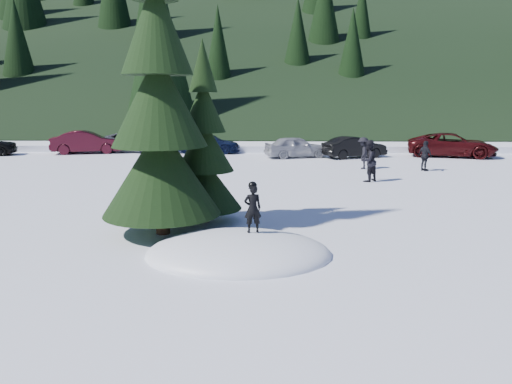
{
  "coord_description": "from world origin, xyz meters",
  "views": [
    {
      "loc": [
        0.74,
        -11.45,
        3.72
      ],
      "look_at": [
        0.36,
        2.24,
        1.1
      ],
      "focal_mm": 35.0,
      "sensor_mm": 36.0,
      "label": 1
    }
  ],
  "objects_px": {
    "child_skier": "(253,209)",
    "car_5": "(354,147)",
    "spruce_tall": "(159,112)",
    "spruce_short": "(204,152)",
    "car_3": "(207,143)",
    "adult_2": "(363,153)",
    "car_4": "(296,147)",
    "car_1": "(87,142)",
    "car_6": "(452,145)",
    "car_2": "(135,142)",
    "adult_1": "(425,156)",
    "adult_0": "(368,161)"
  },
  "relations": [
    {
      "from": "car_4",
      "to": "spruce_tall",
      "type": "bearing_deg",
      "value": 148.61
    },
    {
      "from": "adult_0",
      "to": "car_3",
      "type": "height_order",
      "value": "adult_0"
    },
    {
      "from": "car_6",
      "to": "car_4",
      "type": "bearing_deg",
      "value": 109.83
    },
    {
      "from": "adult_2",
      "to": "car_3",
      "type": "height_order",
      "value": "adult_2"
    },
    {
      "from": "adult_1",
      "to": "car_2",
      "type": "xyz_separation_m",
      "value": [
        -17.13,
        8.49,
        -0.08
      ]
    },
    {
      "from": "adult_2",
      "to": "car_3",
      "type": "xyz_separation_m",
      "value": [
        -9.12,
        7.38,
        -0.18
      ]
    },
    {
      "from": "spruce_tall",
      "to": "car_4",
      "type": "height_order",
      "value": "spruce_tall"
    },
    {
      "from": "adult_2",
      "to": "adult_0",
      "type": "bearing_deg",
      "value": 5.09
    },
    {
      "from": "spruce_tall",
      "to": "car_2",
      "type": "distance_m",
      "value": 21.75
    },
    {
      "from": "car_5",
      "to": "spruce_short",
      "type": "bearing_deg",
      "value": 132.78
    },
    {
      "from": "car_1",
      "to": "car_4",
      "type": "xyz_separation_m",
      "value": [
        13.83,
        -1.93,
        -0.08
      ]
    },
    {
      "from": "spruce_tall",
      "to": "car_5",
      "type": "xyz_separation_m",
      "value": [
        8.17,
        17.66,
        -2.66
      ]
    },
    {
      "from": "car_1",
      "to": "car_5",
      "type": "bearing_deg",
      "value": -111.43
    },
    {
      "from": "child_skier",
      "to": "car_5",
      "type": "height_order",
      "value": "child_skier"
    },
    {
      "from": "adult_2",
      "to": "car_4",
      "type": "xyz_separation_m",
      "value": [
        -3.23,
        4.87,
        -0.17
      ]
    },
    {
      "from": "spruce_short",
      "to": "car_3",
      "type": "distance_m",
      "value": 18.99
    },
    {
      "from": "spruce_tall",
      "to": "child_skier",
      "type": "bearing_deg",
      "value": -31.08
    },
    {
      "from": "child_skier",
      "to": "adult_1",
      "type": "xyz_separation_m",
      "value": [
        8.3,
        13.68,
        -0.3
      ]
    },
    {
      "from": "car_6",
      "to": "car_5",
      "type": "bearing_deg",
      "value": 112.39
    },
    {
      "from": "car_1",
      "to": "car_3",
      "type": "bearing_deg",
      "value": -100.87
    },
    {
      "from": "adult_2",
      "to": "spruce_short",
      "type": "bearing_deg",
      "value": -18.57
    },
    {
      "from": "spruce_tall",
      "to": "spruce_short",
      "type": "relative_size",
      "value": 1.6
    },
    {
      "from": "car_1",
      "to": "adult_2",
      "type": "bearing_deg",
      "value": -126.74
    },
    {
      "from": "spruce_tall",
      "to": "car_6",
      "type": "xyz_separation_m",
      "value": [
        14.39,
        18.37,
        -2.57
      ]
    },
    {
      "from": "car_3",
      "to": "car_5",
      "type": "bearing_deg",
      "value": -98.07
    },
    {
      "from": "child_skier",
      "to": "car_2",
      "type": "height_order",
      "value": "child_skier"
    },
    {
      "from": "adult_1",
      "to": "car_4",
      "type": "bearing_deg",
      "value": 22.24
    },
    {
      "from": "adult_2",
      "to": "car_2",
      "type": "height_order",
      "value": "adult_2"
    },
    {
      "from": "adult_2",
      "to": "car_3",
      "type": "relative_size",
      "value": 0.37
    },
    {
      "from": "car_5",
      "to": "car_1",
      "type": "bearing_deg",
      "value": 60.14
    },
    {
      "from": "spruce_tall",
      "to": "car_6",
      "type": "bearing_deg",
      "value": 51.93
    },
    {
      "from": "car_1",
      "to": "car_5",
      "type": "height_order",
      "value": "car_1"
    },
    {
      "from": "spruce_short",
      "to": "adult_0",
      "type": "height_order",
      "value": "spruce_short"
    },
    {
      "from": "car_6",
      "to": "adult_2",
      "type": "bearing_deg",
      "value": 146.01
    },
    {
      "from": "spruce_short",
      "to": "car_1",
      "type": "height_order",
      "value": "spruce_short"
    },
    {
      "from": "adult_2",
      "to": "car_5",
      "type": "height_order",
      "value": "adult_2"
    },
    {
      "from": "car_2",
      "to": "car_3",
      "type": "bearing_deg",
      "value": -91.2
    },
    {
      "from": "adult_2",
      "to": "car_6",
      "type": "height_order",
      "value": "adult_2"
    },
    {
      "from": "car_1",
      "to": "adult_1",
      "type": "bearing_deg",
      "value": -125.38
    },
    {
      "from": "spruce_tall",
      "to": "adult_1",
      "type": "xyz_separation_m",
      "value": [
        10.83,
        12.16,
        -2.55
      ]
    },
    {
      "from": "adult_1",
      "to": "car_6",
      "type": "xyz_separation_m",
      "value": [
        3.56,
        6.21,
        -0.03
      ]
    },
    {
      "from": "car_3",
      "to": "car_4",
      "type": "xyz_separation_m",
      "value": [
        5.88,
        -2.51,
        0.01
      ]
    },
    {
      "from": "spruce_tall",
      "to": "car_1",
      "type": "relative_size",
      "value": 1.89
    },
    {
      "from": "child_skier",
      "to": "car_1",
      "type": "height_order",
      "value": "child_skier"
    },
    {
      "from": "adult_1",
      "to": "car_3",
      "type": "xyz_separation_m",
      "value": [
        -12.13,
        8.04,
        -0.12
      ]
    },
    {
      "from": "adult_1",
      "to": "car_4",
      "type": "height_order",
      "value": "adult_1"
    },
    {
      "from": "adult_0",
      "to": "adult_1",
      "type": "distance_m",
      "value": 4.85
    },
    {
      "from": "child_skier",
      "to": "car_6",
      "type": "bearing_deg",
      "value": -135.2
    },
    {
      "from": "spruce_tall",
      "to": "adult_0",
      "type": "relative_size",
      "value": 4.66
    },
    {
      "from": "adult_0",
      "to": "child_skier",
      "type": "bearing_deg",
      "value": 23.62
    }
  ]
}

